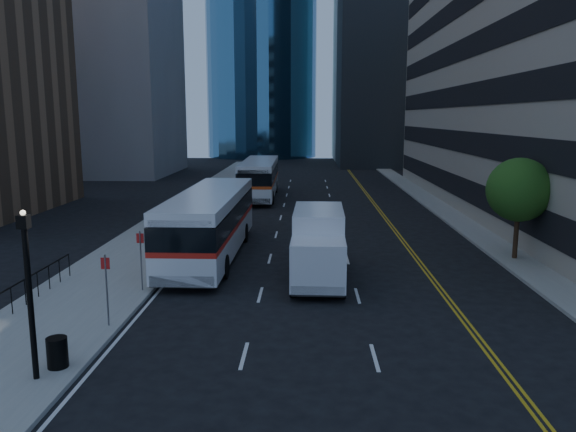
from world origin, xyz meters
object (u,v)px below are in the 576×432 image
object	(u,v)px
bus_rear	(260,177)
bus_front	(210,222)
box_truck	(318,244)
trash_can	(57,352)
street_tree	(519,190)
lamp_post	(29,288)

from	to	relation	value
bus_rear	bus_front	bearing A→B (deg)	-92.57
box_truck	trash_can	size ratio (longest dim) A/B	7.40
street_tree	lamp_post	xyz separation A→B (m)	(-18.00, -14.00, -0.92)
street_tree	trash_can	distance (m)	22.35
lamp_post	box_truck	distance (m)	12.99
street_tree	bus_rear	xyz separation A→B (m)	(-14.90, 22.33, -1.80)
trash_can	bus_rear	bearing A→B (deg)	85.49
street_tree	box_truck	bearing A→B (deg)	-159.53
bus_front	bus_rear	distance (m)	22.04
street_tree	trash_can	bearing A→B (deg)	-143.14
bus_rear	trash_can	xyz separation A→B (m)	(-2.81, -35.61, -1.25)
lamp_post	box_truck	size ratio (longest dim) A/B	0.70
street_tree	lamp_post	world-z (taller)	street_tree
bus_rear	lamp_post	bearing A→B (deg)	-95.63
lamp_post	bus_rear	distance (m)	36.48
street_tree	box_truck	world-z (taller)	street_tree
street_tree	bus_front	distance (m)	15.70
bus_front	trash_can	size ratio (longest dim) A/B	15.11
street_tree	bus_front	xyz separation A→B (m)	(-15.60, 0.30, -1.77)
street_tree	bus_front	world-z (taller)	street_tree
lamp_post	bus_rear	size ratio (longest dim) A/B	0.35
bus_front	street_tree	bearing A→B (deg)	-0.48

